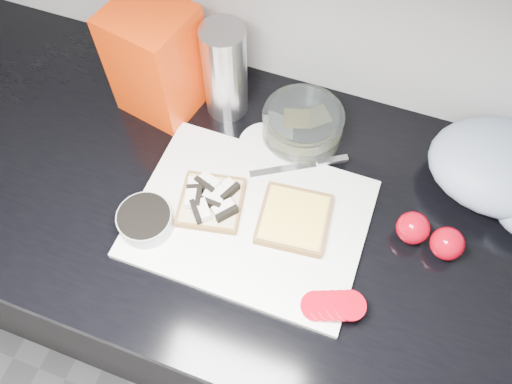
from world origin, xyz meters
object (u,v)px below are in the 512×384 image
Objects in this scene: glass_bowl at (302,125)px; bread_bag at (156,61)px; cutting_board at (250,218)px; steel_canister at (225,72)px.

bread_bag reaches higher than glass_bowl.
glass_bowl reaches higher than cutting_board.
steel_canister is at bearing 24.67° from bread_bag.
bread_bag reaches higher than steel_canister.
cutting_board is 1.80× the size of bread_bag.
cutting_board is at bearing -59.43° from steel_canister.
glass_bowl is 0.69× the size of bread_bag.
steel_canister is at bearing 173.74° from glass_bowl.
cutting_board is at bearing -25.84° from bread_bag.
cutting_board is 2.60× the size of glass_bowl.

